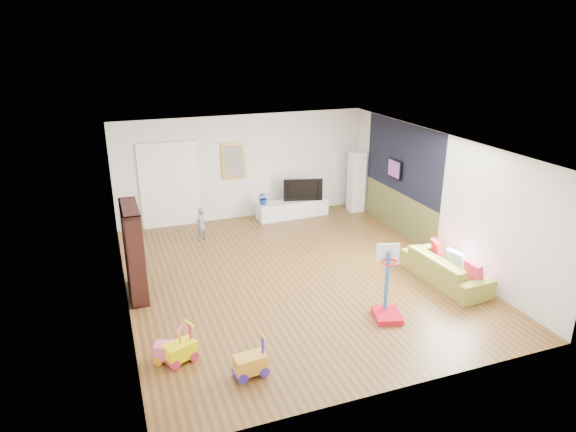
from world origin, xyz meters
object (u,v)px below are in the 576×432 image
object	(u,v)px
bookshelf	(134,251)
basketball_hoop	(389,284)
media_console	(292,209)
sofa	(446,269)

from	to	relation	value
bookshelf	basketball_hoop	world-z (taller)	bookshelf
bookshelf	basketball_hoop	xyz separation A→B (m)	(3.95, -2.41, -0.21)
media_console	sofa	size ratio (longest dim) A/B	0.99
bookshelf	sofa	xyz separation A→B (m)	(5.72, -1.61, -0.58)
bookshelf	basketball_hoop	distance (m)	4.63
sofa	basketball_hoop	bearing A→B (deg)	110.70
media_console	basketball_hoop	xyz separation A→B (m)	(-0.28, -5.36, 0.43)
bookshelf	sofa	bearing A→B (deg)	-16.00
sofa	basketball_hoop	size ratio (longest dim) A/B	1.47
media_console	bookshelf	bearing A→B (deg)	-147.90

